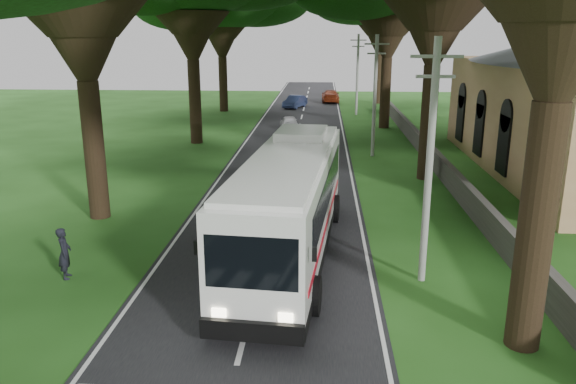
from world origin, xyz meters
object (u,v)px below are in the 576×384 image
pole_far (357,73)px  distant_car_a (289,122)px  distant_car_c (331,96)px  pole_near (430,160)px  pedestrian (65,253)px  coach_bus (290,202)px  distant_car_b (295,102)px  pole_mid (375,94)px

pole_far → distant_car_a: bearing=-123.3°
distant_car_c → pole_near: bearing=92.7°
pedestrian → coach_bus: bearing=-88.1°
pedestrian → pole_far: bearing=-33.1°
distant_car_a → distant_car_b: 14.65m
pole_far → distant_car_a: 12.02m
distant_car_c → pedestrian: bearing=79.2°
pole_near → pole_far: size_ratio=1.00×
pole_mid → distant_car_b: size_ratio=1.95×
pole_near → distant_car_a: (-6.30, 30.40, -3.54)m
distant_car_b → pedestrian: size_ratio=2.28×
coach_bus → distant_car_a: bearing=98.5°
coach_bus → distant_car_b: 43.18m
coach_bus → distant_car_c: 48.71m
pole_far → pole_near: bearing=-90.0°
coach_bus → distant_car_a: coach_bus is taller
pole_near → distant_car_c: pole_near is taller
pole_far → distant_car_a: pole_far is taller
pole_far → coach_bus: pole_far is taller
pole_mid → pole_far: 20.00m
distant_car_b → pole_far: bearing=-18.0°
pole_far → pedestrian: (-12.10, -40.56, -3.28)m
pole_near → pole_far: same height
pole_far → distant_car_c: size_ratio=1.58×
coach_bus → pedestrian: 8.00m
distant_car_c → coach_bus: bearing=87.4°
distant_car_b → distant_car_c: bearing=73.6°
pedestrian → pole_near: bearing=-103.9°
pole_mid → distant_car_c: pole_mid is taller
distant_car_b → distant_car_c: (4.03, 5.54, 0.06)m
pole_mid → pedestrian: size_ratio=4.44×
distant_car_c → pedestrian: pedestrian is taller
distant_car_a → pole_near: bearing=93.9°
pole_mid → distant_car_b: (-6.53, 25.05, -3.47)m
coach_bus → pedestrian: (-7.51, -2.50, -1.21)m
pole_near → coach_bus: 5.40m
pole_mid → distant_car_a: size_ratio=2.25×
distant_car_a → distant_car_c: size_ratio=0.70×
coach_bus → pole_near: bearing=-17.8°
distant_car_b → pole_near: bearing=-62.1°
pole_far → distant_car_c: pole_far is taller
pole_near → pole_mid: same height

